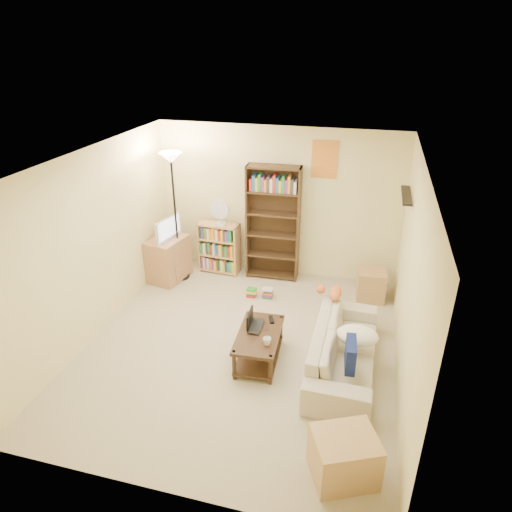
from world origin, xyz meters
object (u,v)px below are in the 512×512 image
tabby_cat (333,292)px  desk_fan (220,212)px  tall_bookshelf (273,221)px  side_table (371,284)px  laptop (260,327)px  short_bookshelf (219,248)px  floor_lamp (173,180)px  tv_stand (168,259)px  coffee_table (259,343)px  sofa (344,349)px  mug (267,341)px  end_cabinet (344,457)px  television (165,228)px

tabby_cat → desk_fan: desk_fan is taller
tall_bookshelf → side_table: (1.65, -0.33, -0.77)m
laptop → short_bookshelf: (-1.25, 2.08, 0.02)m
floor_lamp → short_bookshelf: bearing=33.1°
tall_bookshelf → short_bookshelf: size_ratio=2.16×
tv_stand → floor_lamp: 1.35m
tabby_cat → coffee_table: size_ratio=0.46×
sofa → side_table: bearing=-7.7°
mug → end_cabinet: (1.03, -1.24, -0.22)m
coffee_table → mug: bearing=-56.4°
side_table → end_cabinet: (-0.13, -3.36, -0.00)m
coffee_table → desk_fan: desk_fan is taller
mug → end_cabinet: bearing=-50.3°
tv_stand → short_bookshelf: bearing=43.6°
television → end_cabinet: size_ratio=1.15×
mug → desk_fan: size_ratio=0.30×
tabby_cat → tv_stand: (-2.82, 0.87, -0.27)m
sofa → tv_stand: 3.45m
mug → short_bookshelf: 2.78m
side_table → end_cabinet: side_table is taller
tv_stand → side_table: tv_stand is taller
tabby_cat → desk_fan: 2.45m
floor_lamp → laptop: bearing=-42.6°
tv_stand → end_cabinet: bearing=-33.4°
floor_lamp → end_cabinet: bearing=-47.0°
sofa → side_table: (0.27, 1.80, -0.04)m
side_table → end_cabinet: size_ratio=0.85×
tabby_cat → coffee_table: bearing=-133.3°
desk_fan → floor_lamp: 0.93m
coffee_table → television: television is taller
short_bookshelf → side_table: (2.58, -0.27, -0.20)m
tall_bookshelf → television: bearing=-164.9°
tv_stand → desk_fan: (0.80, 0.42, 0.76)m
tabby_cat → laptop: bearing=-137.9°
short_bookshelf → desk_fan: size_ratio=2.03×
mug → floor_lamp: 3.10m
tv_stand → desk_fan: 1.18m
sofa → desk_fan: desk_fan is taller
laptop → tv_stand: (-2.00, 1.61, -0.06)m
mug → tall_bookshelf: tall_bookshelf is taller
coffee_table → end_cabinet: end_cabinet is taller
tv_stand → short_bookshelf: size_ratio=0.82×
laptop → mug: 0.36m
coffee_table → side_table: size_ratio=1.97×
laptop → television: television is taller
sofa → short_bookshelf: (-2.31, 2.07, 0.17)m
short_bookshelf → floor_lamp: floor_lamp is taller
tabby_cat → end_cabinet: (0.37, -2.30, -0.39)m
side_table → coffee_table: bearing=-124.4°
tv_stand → tall_bookshelf: 1.87m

